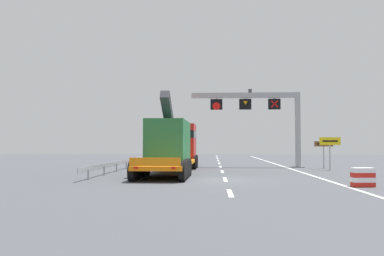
# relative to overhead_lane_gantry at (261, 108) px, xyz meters

# --- Properties ---
(ground) EXTENTS (112.00, 112.00, 0.00)m
(ground) POSITION_rel_overhead_lane_gantry_xyz_m (-4.08, -12.29, -5.17)
(ground) COLOR #424449
(lane_markings) EXTENTS (0.20, 52.88, 0.01)m
(lane_markings) POSITION_rel_overhead_lane_gantry_xyz_m (-3.51, 6.85, -5.16)
(lane_markings) COLOR silver
(lane_markings) RESTS_ON ground
(edge_line_right) EXTENTS (0.20, 63.00, 0.01)m
(edge_line_right) POSITION_rel_overhead_lane_gantry_xyz_m (2.12, -0.29, -5.16)
(edge_line_right) COLOR silver
(edge_line_right) RESTS_ON ground
(overhead_lane_gantry) EXTENTS (9.68, 0.90, 6.81)m
(overhead_lane_gantry) POSITION_rel_overhead_lane_gantry_xyz_m (0.00, 0.00, 0.00)
(overhead_lane_gantry) COLOR #9EA0A5
(overhead_lane_gantry) RESTS_ON ground
(heavy_haul_truck_orange) EXTENTS (3.25, 14.11, 5.30)m
(heavy_haul_truck_orange) POSITION_rel_overhead_lane_gantry_xyz_m (-7.03, -6.16, -3.18)
(heavy_haul_truck_orange) COLOR orange
(heavy_haul_truck_orange) RESTS_ON ground
(exit_sign_yellow) EXTENTS (1.58, 0.15, 2.53)m
(exit_sign_yellow) POSITION_rel_overhead_lane_gantry_xyz_m (4.74, -3.96, -3.22)
(exit_sign_yellow) COLOR #9EA0A5
(exit_sign_yellow) RESTS_ON ground
(tourist_info_sign_brown) EXTENTS (1.54, 0.15, 2.24)m
(tourist_info_sign_brown) POSITION_rel_overhead_lane_gantry_xyz_m (4.98, -1.38, -3.45)
(tourist_info_sign_brown) COLOR #9EA0A5
(tourist_info_sign_brown) RESTS_ON ground
(crash_barrier_striped) EXTENTS (1.05, 0.61, 0.90)m
(crash_barrier_striped) POSITION_rel_overhead_lane_gantry_xyz_m (2.85, -15.55, -4.72)
(crash_barrier_striped) COLOR red
(crash_barrier_striped) RESTS_ON ground
(guardrail_left) EXTENTS (0.13, 32.87, 0.76)m
(guardrail_left) POSITION_rel_overhead_lane_gantry_xyz_m (-11.26, 2.15, -4.60)
(guardrail_left) COLOR #999EA3
(guardrail_left) RESTS_ON ground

